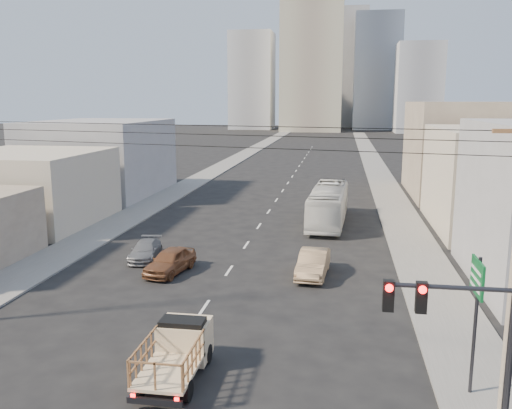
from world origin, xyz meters
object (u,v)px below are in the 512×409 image
(flatbed_pickup, at_px, (176,349))
(sedan_tan, at_px, (313,263))
(sedan_brown, at_px, (170,261))
(traffic_signal, at_px, (467,347))
(city_bus, at_px, (328,205))
(sedan_grey, at_px, (145,250))
(green_sign, at_px, (477,293))

(flatbed_pickup, height_order, sedan_tan, flatbed_pickup)
(sedan_brown, height_order, traffic_signal, traffic_signal)
(city_bus, bearing_deg, sedan_grey, -129.81)
(city_bus, distance_m, sedan_brown, 17.33)
(city_bus, relative_size, sedan_grey, 2.83)
(city_bus, xyz_separation_m, sedan_brown, (-8.94, -14.82, -0.86))
(sedan_brown, relative_size, sedan_tan, 0.94)
(sedan_brown, bearing_deg, green_sign, -27.78)
(sedan_grey, relative_size, traffic_signal, 0.67)
(sedan_tan, height_order, green_sign, green_sign)
(sedan_tan, bearing_deg, flatbed_pickup, -104.92)
(flatbed_pickup, xyz_separation_m, traffic_signal, (9.06, -4.67, 2.98))
(traffic_signal, distance_m, green_sign, 5.21)
(sedan_tan, height_order, sedan_grey, sedan_tan)
(traffic_signal, bearing_deg, sedan_grey, 129.35)
(city_bus, relative_size, green_sign, 2.28)
(traffic_signal, bearing_deg, city_bus, 97.64)
(city_bus, bearing_deg, traffic_signal, -79.41)
(city_bus, bearing_deg, green_sign, -75.06)
(sedan_tan, distance_m, sedan_grey, 11.05)
(sedan_brown, distance_m, sedan_tan, 8.49)
(traffic_signal, height_order, green_sign, traffic_signal)
(flatbed_pickup, xyz_separation_m, green_sign, (10.45, 0.33, 2.65))
(flatbed_pickup, bearing_deg, sedan_grey, 114.51)
(sedan_tan, bearing_deg, sedan_brown, -170.56)
(green_sign, bearing_deg, sedan_tan, 116.25)
(flatbed_pickup, relative_size, traffic_signal, 0.73)
(sedan_brown, distance_m, traffic_signal, 21.40)
(sedan_grey, bearing_deg, sedan_brown, -52.48)
(city_bus, distance_m, sedan_tan, 14.07)
(sedan_grey, xyz_separation_m, traffic_signal, (15.61, -19.05, 3.49))
(flatbed_pickup, bearing_deg, sedan_brown, 108.97)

